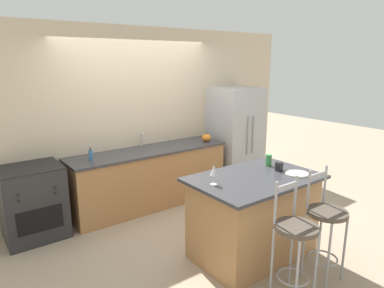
{
  "coord_description": "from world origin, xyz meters",
  "views": [
    {
      "loc": [
        -2.45,
        -4.03,
        2.21
      ],
      "look_at": [
        0.1,
        -0.59,
        1.15
      ],
      "focal_mm": 32.0,
      "sensor_mm": 36.0,
      "label": 1
    }
  ],
  "objects_px": {
    "oven_range": "(33,202)",
    "soap_bottle": "(91,155)",
    "bar_stool_far": "(325,223)",
    "pumpkin_decoration": "(206,138)",
    "bar_stool_near": "(295,239)",
    "coffee_mug": "(279,166)",
    "dinner_plate": "(297,174)",
    "wine_glass": "(214,171)",
    "refrigerator": "(235,136)",
    "tumbler_cup": "(269,160)"
  },
  "relations": [
    {
      "from": "oven_range",
      "to": "soap_bottle",
      "type": "xyz_separation_m",
      "value": [
        0.77,
        -0.04,
        0.5
      ]
    },
    {
      "from": "bar_stool_far",
      "to": "pumpkin_decoration",
      "type": "distance_m",
      "value": 2.66
    },
    {
      "from": "bar_stool_near",
      "to": "coffee_mug",
      "type": "height_order",
      "value": "bar_stool_near"
    },
    {
      "from": "oven_range",
      "to": "pumpkin_decoration",
      "type": "distance_m",
      "value": 2.76
    },
    {
      "from": "pumpkin_decoration",
      "to": "bar_stool_near",
      "type": "bearing_deg",
      "value": -111.99
    },
    {
      "from": "bar_stool_near",
      "to": "bar_stool_far",
      "type": "height_order",
      "value": "same"
    },
    {
      "from": "bar_stool_near",
      "to": "dinner_plate",
      "type": "bearing_deg",
      "value": 37.19
    },
    {
      "from": "wine_glass",
      "to": "refrigerator",
      "type": "bearing_deg",
      "value": 41.9
    },
    {
      "from": "wine_glass",
      "to": "pumpkin_decoration",
      "type": "bearing_deg",
      "value": 53.07
    },
    {
      "from": "oven_range",
      "to": "pumpkin_decoration",
      "type": "height_order",
      "value": "pumpkin_decoration"
    },
    {
      "from": "bar_stool_near",
      "to": "wine_glass",
      "type": "height_order",
      "value": "wine_glass"
    },
    {
      "from": "coffee_mug",
      "to": "pumpkin_decoration",
      "type": "relative_size",
      "value": 0.83
    },
    {
      "from": "oven_range",
      "to": "bar_stool_near",
      "type": "distance_m",
      "value": 3.18
    },
    {
      "from": "refrigerator",
      "to": "pumpkin_decoration",
      "type": "xyz_separation_m",
      "value": [
        -0.7,
        -0.06,
        0.08
      ]
    },
    {
      "from": "refrigerator",
      "to": "bar_stool_near",
      "type": "relative_size",
      "value": 1.5
    },
    {
      "from": "refrigerator",
      "to": "bar_stool_far",
      "type": "relative_size",
      "value": 1.5
    },
    {
      "from": "coffee_mug",
      "to": "tumbler_cup",
      "type": "xyz_separation_m",
      "value": [
        0.05,
        0.2,
        0.02
      ]
    },
    {
      "from": "tumbler_cup",
      "to": "dinner_plate",
      "type": "bearing_deg",
      "value": -89.27
    },
    {
      "from": "bar_stool_far",
      "to": "wine_glass",
      "type": "bearing_deg",
      "value": 133.23
    },
    {
      "from": "bar_stool_far",
      "to": "coffee_mug",
      "type": "relative_size",
      "value": 8.98
    },
    {
      "from": "refrigerator",
      "to": "coffee_mug",
      "type": "xyz_separation_m",
      "value": [
        -1.11,
        -1.91,
        0.13
      ]
    },
    {
      "from": "refrigerator",
      "to": "soap_bottle",
      "type": "distance_m",
      "value": 2.65
    },
    {
      "from": "refrigerator",
      "to": "oven_range",
      "type": "xyz_separation_m",
      "value": [
        -3.42,
        0.05,
        -0.41
      ]
    },
    {
      "from": "oven_range",
      "to": "soap_bottle",
      "type": "bearing_deg",
      "value": -2.71
    },
    {
      "from": "oven_range",
      "to": "coffee_mug",
      "type": "height_order",
      "value": "coffee_mug"
    },
    {
      "from": "bar_stool_far",
      "to": "soap_bottle",
      "type": "relative_size",
      "value": 6.59
    },
    {
      "from": "dinner_plate",
      "to": "coffee_mug",
      "type": "bearing_deg",
      "value": 103.6
    },
    {
      "from": "wine_glass",
      "to": "coffee_mug",
      "type": "height_order",
      "value": "wine_glass"
    },
    {
      "from": "coffee_mug",
      "to": "oven_range",
      "type": "bearing_deg",
      "value": 139.75
    },
    {
      "from": "refrigerator",
      "to": "coffee_mug",
      "type": "relative_size",
      "value": 13.49
    },
    {
      "from": "refrigerator",
      "to": "dinner_plate",
      "type": "relative_size",
      "value": 6.58
    },
    {
      "from": "refrigerator",
      "to": "wine_glass",
      "type": "distance_m",
      "value": 2.73
    },
    {
      "from": "oven_range",
      "to": "pumpkin_decoration",
      "type": "bearing_deg",
      "value": -2.17
    },
    {
      "from": "dinner_plate",
      "to": "soap_bottle",
      "type": "xyz_separation_m",
      "value": [
        -1.59,
        2.14,
        0.0
      ]
    },
    {
      "from": "oven_range",
      "to": "coffee_mug",
      "type": "xyz_separation_m",
      "value": [
        2.31,
        -1.96,
        0.54
      ]
    },
    {
      "from": "bar_stool_near",
      "to": "oven_range",
      "type": "bearing_deg",
      "value": 121.68
    },
    {
      "from": "dinner_plate",
      "to": "soap_bottle",
      "type": "bearing_deg",
      "value": 126.72
    },
    {
      "from": "tumbler_cup",
      "to": "wine_glass",
      "type": "bearing_deg",
      "value": -173.83
    },
    {
      "from": "dinner_plate",
      "to": "refrigerator",
      "type": "bearing_deg",
      "value": 63.63
    },
    {
      "from": "soap_bottle",
      "to": "dinner_plate",
      "type": "bearing_deg",
      "value": -53.28
    },
    {
      "from": "bar_stool_near",
      "to": "soap_bottle",
      "type": "height_order",
      "value": "bar_stool_near"
    },
    {
      "from": "dinner_plate",
      "to": "pumpkin_decoration",
      "type": "height_order",
      "value": "pumpkin_decoration"
    },
    {
      "from": "coffee_mug",
      "to": "pumpkin_decoration",
      "type": "xyz_separation_m",
      "value": [
        0.41,
        1.85,
        -0.05
      ]
    },
    {
      "from": "bar_stool_near",
      "to": "dinner_plate",
      "type": "xyz_separation_m",
      "value": [
        0.7,
        0.53,
        0.34
      ]
    },
    {
      "from": "pumpkin_decoration",
      "to": "wine_glass",
      "type": "bearing_deg",
      "value": -126.93
    },
    {
      "from": "tumbler_cup",
      "to": "soap_bottle",
      "type": "distance_m",
      "value": 2.34
    },
    {
      "from": "wine_glass",
      "to": "tumbler_cup",
      "type": "bearing_deg",
      "value": 6.17
    },
    {
      "from": "oven_range",
      "to": "bar_stool_far",
      "type": "distance_m",
      "value": 3.46
    },
    {
      "from": "oven_range",
      "to": "bar_stool_far",
      "type": "relative_size",
      "value": 0.8
    },
    {
      "from": "soap_bottle",
      "to": "oven_range",
      "type": "bearing_deg",
      "value": 177.29
    }
  ]
}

